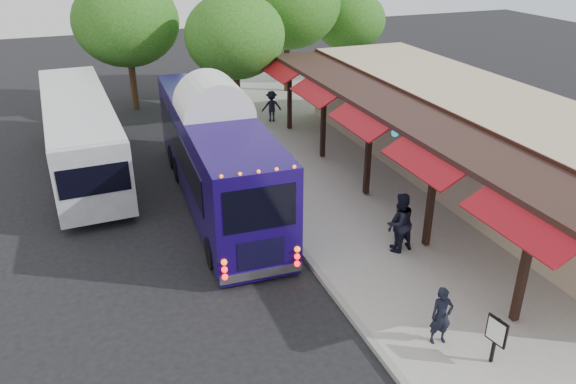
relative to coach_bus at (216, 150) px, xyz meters
name	(u,v)px	position (x,y,z in m)	size (l,w,h in m)	color
ground	(316,274)	(1.45, -5.79, -2.01)	(90.00, 90.00, 0.00)	black
sidewalk	(394,192)	(6.45, -1.79, -1.93)	(10.00, 40.00, 0.15)	#9E9B93
curb	(272,213)	(1.50, -1.79, -1.93)	(0.20, 40.00, 0.16)	gray
station_shelter	(473,137)	(9.83, -1.79, -0.16)	(8.15, 20.00, 3.60)	#C4B088
coach_bus	(216,150)	(0.00, 0.00, 0.00)	(2.92, 11.78, 3.74)	#170756
city_bus	(80,131)	(-4.48, 4.81, -0.29)	(2.94, 11.63, 3.10)	gray
ped_a	(441,316)	(2.98, -9.75, -1.10)	(0.55, 0.36, 1.52)	black
ped_b	(400,223)	(4.28, -5.68, -0.89)	(0.94, 0.73, 1.93)	black
ped_c	(399,226)	(4.34, -5.58, -1.06)	(0.94, 0.39, 1.60)	black
ped_d	(272,106)	(4.85, 7.79, -1.07)	(1.02, 0.59, 1.59)	black
sign_board	(496,333)	(3.72, -10.79, -1.03)	(0.15, 0.55, 1.22)	black
tree_left	(235,36)	(3.46, 9.25, 2.30)	(5.05, 5.05, 6.47)	#382314
tree_mid	(287,3)	(7.72, 13.12, 3.29)	(6.21, 6.21, 7.95)	#382314
tree_right	(350,21)	(12.58, 14.62, 1.84)	(4.51, 4.51, 5.77)	#382314
tree_far	(126,22)	(-1.39, 13.03, 2.74)	(5.56, 5.56, 7.12)	#382314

